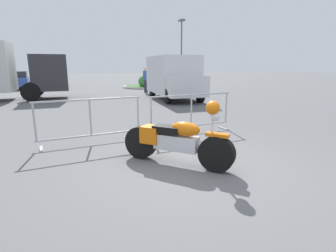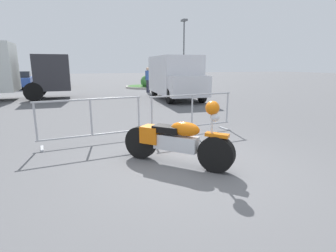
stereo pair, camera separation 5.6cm
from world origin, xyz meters
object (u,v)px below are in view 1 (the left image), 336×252
crowd_barrier_far (191,113)px  delivery_van (173,76)px  crowd_barrier_near (91,121)px  street_lamp (181,43)px  parked_car_tan (55,79)px  motorcycle (176,140)px  pedestrian (146,79)px  parked_car_blue (17,80)px

crowd_barrier_far → delivery_van: size_ratio=0.47×
crowd_barrier_near → street_lamp: (9.53, 15.55, 3.15)m
crowd_barrier_far → parked_car_tan: size_ratio=0.60×
street_lamp → crowd_barrier_far: bearing=-113.9°
motorcycle → street_lamp: size_ratio=0.31×
crowd_barrier_far → pedestrian: (2.17, 11.07, 0.36)m
pedestrian → delivery_van: bearing=92.1°
pedestrian → crowd_barrier_near: bearing=62.8°
parked_car_tan → street_lamp: street_lamp is taller
crowd_barrier_far → parked_car_tan: (-3.64, 18.11, 0.12)m
parked_car_blue → parked_car_tan: (2.79, 0.21, -0.01)m
parked_car_tan → street_lamp: 11.26m
crowd_barrier_near → parked_car_tan: parked_car_tan is taller
crowd_barrier_far → parked_car_tan: parked_car_tan is taller
crowd_barrier_near → pedestrian: bearing=66.6°
motorcycle → parked_car_blue: parked_car_blue is taller
crowd_barrier_near → parked_car_tan: (-1.01, 18.11, 0.12)m
parked_car_blue → motorcycle: bearing=-169.0°
pedestrian → street_lamp: size_ratio=0.30×
parked_car_blue → parked_car_tan: size_ratio=1.01×
delivery_van → pedestrian: size_ratio=3.06×
crowd_barrier_near → crowd_barrier_far: (2.63, 0.00, 0.00)m
motorcycle → pedestrian: 13.51m
parked_car_blue → pedestrian: 10.99m
motorcycle → parked_car_tan: bearing=145.3°
crowd_barrier_near → street_lamp: street_lamp is taller
motorcycle → delivery_van: size_ratio=0.34×
parked_car_tan → crowd_barrier_far: bearing=-172.1°
street_lamp → pedestrian: bearing=-136.6°
crowd_barrier_far → parked_car_tan: 18.47m
pedestrian → crowd_barrier_far: bearing=75.2°
crowd_barrier_near → crowd_barrier_far: 2.63m
delivery_van → pedestrian: delivery_van is taller
street_lamp → delivery_van: bearing=-117.6°
parked_car_blue → pedestrian: pedestrian is taller
motorcycle → crowd_barrier_near: size_ratio=0.72×
crowd_barrier_near → motorcycle: bearing=-56.3°
crowd_barrier_far → parked_car_tan: bearing=101.4°
delivery_van → street_lamp: size_ratio=0.91×
parked_car_blue → crowd_barrier_far: bearing=-163.7°
motorcycle → street_lamp: (8.21, 17.52, 3.24)m
parked_car_blue → street_lamp: bearing=-103.5°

